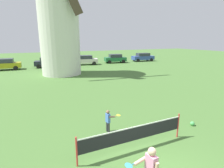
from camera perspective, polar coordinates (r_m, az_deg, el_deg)
windmill at (r=23.09m, az=-16.52°, el=20.76°), size 7.98×5.32×14.53m
tennis_net at (r=7.28m, az=6.95°, el=-15.27°), size 4.55×0.06×1.10m
player_far at (r=8.52m, az=-1.11°, el=-11.09°), size 0.70×0.38×1.08m
stray_ball at (r=10.14m, az=23.89°, el=-11.27°), size 0.21×0.21×0.21m
parked_car_mustard at (r=29.50m, az=-30.73°, el=5.36°), size 4.32×2.06×1.56m
parked_car_black at (r=29.45m, az=-19.31°, el=6.51°), size 4.18×2.49×1.56m
parked_car_cream at (r=31.02m, az=-8.39°, el=7.48°), size 4.36×2.58×1.56m
parked_car_green at (r=33.23m, az=1.03°, el=8.05°), size 4.07×2.40×1.56m
parked_car_blue at (r=36.36m, az=9.66°, el=8.37°), size 4.40×2.26×1.56m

